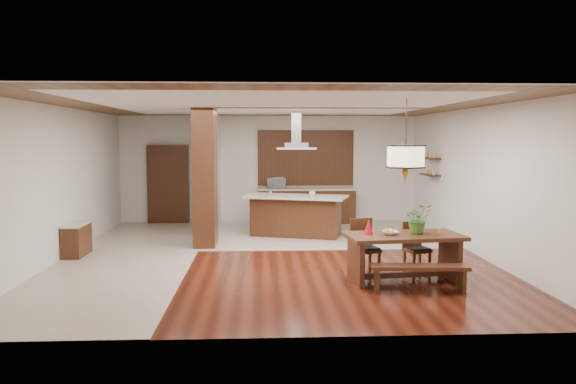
{
  "coord_description": "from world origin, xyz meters",
  "views": [
    {
      "loc": [
        -0.24,
        -10.75,
        2.29
      ],
      "look_at": [
        0.3,
        0.0,
        1.25
      ],
      "focal_mm": 35.0,
      "sensor_mm": 36.0,
      "label": 1
    }
  ],
  "objects": [
    {
      "name": "dining_table",
      "position": [
        2.05,
        -2.03,
        0.56
      ],
      "size": [
        1.92,
        1.11,
        0.76
      ],
      "rotation": [
        0.0,
        0.0,
        0.11
      ],
      "color": "black",
      "rests_on": "ground"
    },
    {
      "name": "napkin_cone",
      "position": [
        1.49,
        -1.99,
        0.88
      ],
      "size": [
        0.18,
        0.18,
        0.24
      ],
      "primitive_type": "cone",
      "rotation": [
        0.0,
        0.0,
        -0.17
      ],
      "color": "#B10C20",
      "rests_on": "dining_table"
    },
    {
      "name": "partition_stub",
      "position": [
        -1.4,
        3.3,
        1.45
      ],
      "size": [
        0.18,
        2.4,
        2.9
      ],
      "primitive_type": "cube",
      "color": "silver",
      "rests_on": "ground"
    },
    {
      "name": "room_shell",
      "position": [
        0.0,
        0.0,
        2.06
      ],
      "size": [
        9.0,
        9.04,
        2.92
      ],
      "color": "black",
      "rests_on": "ground"
    },
    {
      "name": "hallway_console",
      "position": [
        -3.81,
        0.2,
        0.32
      ],
      "size": [
        0.37,
        0.88,
        0.63
      ],
      "primitive_type": "cube",
      "color": "black",
      "rests_on": "ground"
    },
    {
      "name": "soffit_band",
      "position": [
        0.0,
        0.0,
        2.88
      ],
      "size": [
        8.0,
        9.0,
        0.02
      ],
      "primitive_type": "cube",
      "color": "#402510",
      "rests_on": "room_shell"
    },
    {
      "name": "pendant_lantern",
      "position": [
        2.05,
        -2.03,
        2.25
      ],
      "size": [
        0.64,
        0.64,
        1.31
      ],
      "primitive_type": null,
      "color": "beige",
      "rests_on": "room_shell"
    },
    {
      "name": "shelf_lower",
      "position": [
        3.87,
        2.6,
        1.4
      ],
      "size": [
        0.26,
        0.9,
        0.04
      ],
      "primitive_type": "cube",
      "color": "black",
      "rests_on": "room_shell"
    },
    {
      "name": "dining_bench",
      "position": [
        2.12,
        -2.68,
        0.2
      ],
      "size": [
        1.47,
        0.42,
        0.41
      ],
      "primitive_type": null,
      "rotation": [
        0.0,
        0.0,
        -0.07
      ],
      "color": "black",
      "rests_on": "ground"
    },
    {
      "name": "hallway_doorway",
      "position": [
        -2.7,
        4.4,
        1.05
      ],
      "size": [
        1.1,
        0.2,
        2.1
      ],
      "primitive_type": "cube",
      "color": "black",
      "rests_on": "ground"
    },
    {
      "name": "microwave",
      "position": [
        0.21,
        4.22,
        1.09
      ],
      "size": [
        0.52,
        0.38,
        0.27
      ],
      "primitive_type": "imported",
      "rotation": [
        0.0,
        0.0,
        -0.08
      ],
      "color": "#ADAFB4",
      "rests_on": "rear_counter"
    },
    {
      "name": "range_hood",
      "position": [
        0.59,
        2.19,
        2.46
      ],
      "size": [
        0.9,
        0.55,
        0.87
      ],
      "primitive_type": null,
      "color": "silver",
      "rests_on": "room_shell"
    },
    {
      "name": "foliage_plant",
      "position": [
        2.29,
        -1.96,
        1.0
      ],
      "size": [
        0.45,
        0.4,
        0.48
      ],
      "primitive_type": "imported",
      "rotation": [
        0.0,
        0.0,
        0.06
      ],
      "color": "#387025",
      "rests_on": "dining_table"
    },
    {
      "name": "tile_hallway",
      "position": [
        -2.75,
        0.0,
        0.01
      ],
      "size": [
        2.5,
        9.0,
        0.01
      ],
      "primitive_type": "cube",
      "color": "#BBAC9C",
      "rests_on": "ground"
    },
    {
      "name": "kitchen_island",
      "position": [
        0.59,
        2.19,
        0.49
      ],
      "size": [
        2.52,
        1.68,
        0.96
      ],
      "rotation": [
        0.0,
        0.0,
        -0.32
      ],
      "color": "black",
      "rests_on": "ground"
    },
    {
      "name": "fruit_bowl",
      "position": [
        1.82,
        -2.07,
        0.79
      ],
      "size": [
        0.25,
        0.25,
        0.06
      ],
      "primitive_type": "imported",
      "rotation": [
        0.0,
        0.0,
        0.0
      ],
      "color": "beige",
      "rests_on": "dining_table"
    },
    {
      "name": "rear_counter",
      "position": [
        1.0,
        4.2,
        0.48
      ],
      "size": [
        2.6,
        0.62,
        0.95
      ],
      "color": "black",
      "rests_on": "ground"
    },
    {
      "name": "tile_kitchen",
      "position": [
        1.25,
        2.5,
        0.01
      ],
      "size": [
        5.5,
        4.0,
        0.01
      ],
      "primitive_type": "cube",
      "color": "#BBAC9C",
      "rests_on": "ground"
    },
    {
      "name": "partition_pier",
      "position": [
        -1.4,
        1.2,
        1.45
      ],
      "size": [
        0.45,
        1.0,
        2.9
      ],
      "primitive_type": "cube",
      "color": "black",
      "rests_on": "ground"
    },
    {
      "name": "dining_chair_left",
      "position": [
        1.54,
        -1.52,
        0.46
      ],
      "size": [
        0.51,
        0.51,
        0.93
      ],
      "primitive_type": null,
      "rotation": [
        0.0,
        0.0,
        0.28
      ],
      "color": "black",
      "rests_on": "ground"
    },
    {
      "name": "dining_chair_right",
      "position": [
        2.44,
        -1.42,
        0.43
      ],
      "size": [
        0.47,
        0.47,
        0.85
      ],
      "primitive_type": null,
      "rotation": [
        0.0,
        0.0,
        0.29
      ],
      "color": "black",
      "rests_on": "ground"
    },
    {
      "name": "island_cup",
      "position": [
        0.96,
        2.07,
        1.01
      ],
      "size": [
        0.18,
        0.18,
        0.11
      ],
      "primitive_type": "imported",
      "rotation": [
        0.0,
        0.0,
        -0.41
      ],
      "color": "white",
      "rests_on": "kitchen_island"
    },
    {
      "name": "kitchen_window",
      "position": [
        1.0,
        4.46,
        1.75
      ],
      "size": [
        2.6,
        0.08,
        1.5
      ],
      "primitive_type": "cube",
      "color": "brown",
      "rests_on": "room_shell"
    },
    {
      "name": "shelf_upper",
      "position": [
        3.87,
        2.6,
        1.8
      ],
      "size": [
        0.26,
        0.9,
        0.04
      ],
      "primitive_type": "cube",
      "color": "black",
      "rests_on": "room_shell"
    },
    {
      "name": "gold_ornament",
      "position": [
        2.59,
        -2.06,
        0.81
      ],
      "size": [
        0.09,
        0.09,
        0.1
      ],
      "primitive_type": "cylinder",
      "rotation": [
        0.0,
        0.0,
        -0.32
      ],
      "color": "gold",
      "rests_on": "dining_table"
    }
  ]
}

